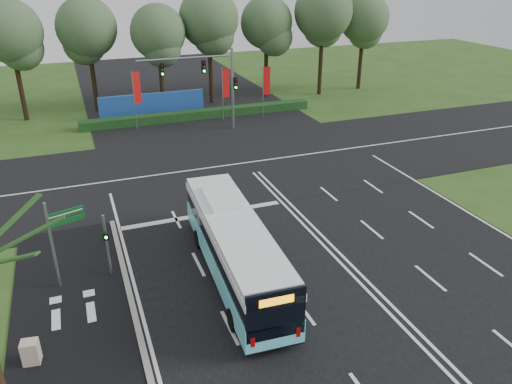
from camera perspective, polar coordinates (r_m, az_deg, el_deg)
ground at (r=26.96m, az=7.15°, el=-5.56°), size 120.00×120.00×0.00m
road_main at (r=26.95m, az=7.15°, el=-5.52°), size 20.00×120.00×0.04m
road_cross at (r=36.87m, az=-1.40°, el=3.30°), size 120.00×14.00×0.05m
bike_path at (r=22.06m, az=-19.99°, el=-14.74°), size 5.00×18.00×0.06m
kerb_strip at (r=22.04m, az=-13.64°, el=-13.73°), size 0.25×18.00×0.12m
city_bus at (r=23.06m, az=-2.44°, el=-6.33°), size 2.92×11.36×3.23m
pedestrian_signal at (r=24.14m, az=-16.68°, el=-5.65°), size 0.27×0.41×3.16m
street_sign at (r=23.66m, az=-21.63°, el=-4.43°), size 1.60×0.61×4.29m
utility_cabinet at (r=20.93m, az=-24.34°, el=-16.39°), size 0.67×0.58×1.01m
banner_flag_left at (r=45.23m, az=-13.54°, el=11.07°), size 0.72×0.31×5.12m
banner_flag_mid at (r=46.60m, az=-3.57°, el=11.93°), size 0.72×0.13×4.91m
banner_flag_right at (r=47.55m, az=1.12°, el=12.20°), size 0.72×0.11×4.87m
traffic_light_gantry at (r=43.40m, az=-5.03°, el=12.92°), size 8.41×0.28×7.00m
hedge at (r=48.12m, az=-6.42°, el=8.81°), size 22.00×1.20×0.80m
blue_hoarding at (r=49.54m, az=-11.75°, el=9.76°), size 10.00×0.30×2.20m
eucalyptus_row at (r=52.10m, az=-8.81°, el=18.63°), size 47.59×9.52×11.91m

